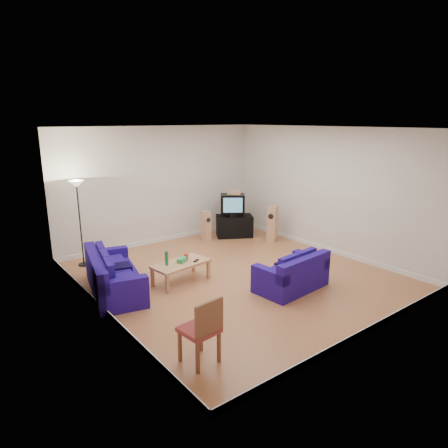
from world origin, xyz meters
TOP-DOWN VIEW (x-y plane):
  - room at (0.00, 0.00)m, footprint 6.01×6.51m
  - sofa_three_seat at (-2.51, 0.82)m, footprint 1.34×2.22m
  - sofa_loveseat at (0.47, -1.29)m, footprint 1.57×0.96m
  - coffee_table at (-1.15, 0.40)m, footprint 1.28×0.76m
  - bottle at (-1.45, 0.46)m, footprint 0.08×0.08m
  - tissue_box at (-1.11, 0.41)m, footprint 0.26×0.22m
  - red_canister at (-0.95, 0.50)m, footprint 0.11×0.11m
  - remote at (-0.84, 0.29)m, footprint 0.17×0.13m
  - tv_stand at (1.91, 2.38)m, footprint 1.18×1.01m
  - av_receiver at (1.86, 2.37)m, footprint 0.47×0.40m
  - television at (1.87, 2.43)m, footprint 0.85×0.81m
  - centre_speaker at (1.90, 2.40)m, footprint 0.37×0.38m
  - speaker_left at (0.99, 2.53)m, footprint 0.21×0.27m
  - speaker_right at (2.45, 1.35)m, footprint 0.38×0.35m
  - floor_lamp at (-2.45, 2.70)m, footprint 0.35×0.35m
  - dining_chair at (-2.44, -2.29)m, footprint 0.53×0.53m

SIDE VIEW (x-z plane):
  - sofa_loveseat at x=0.47m, z-range -0.09..0.66m
  - sofa_three_seat at x=-2.51m, z-range -0.10..0.70m
  - tv_stand at x=1.91m, z-range 0.00..0.63m
  - coffee_table at x=-1.15m, z-range 0.17..0.61m
  - speaker_left at x=0.99m, z-range 0.00..0.86m
  - remote at x=-0.84m, z-range 0.44..0.46m
  - tissue_box at x=-1.11m, z-range 0.44..0.54m
  - red_canister at x=-0.95m, z-range 0.44..0.57m
  - speaker_right at x=2.45m, z-range 0.00..1.03m
  - dining_chair at x=-2.44m, z-range 0.06..1.07m
  - bottle at x=-1.45m, z-range 0.44..0.74m
  - av_receiver at x=1.86m, z-range 0.63..0.73m
  - television at x=1.87m, z-range 0.73..1.26m
  - centre_speaker at x=1.90m, z-range 1.26..1.39m
  - room at x=0.00m, z-range -0.06..3.15m
  - floor_lamp at x=-2.45m, z-range 0.66..2.69m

